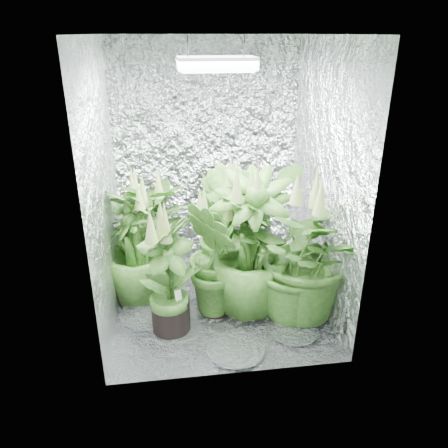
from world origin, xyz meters
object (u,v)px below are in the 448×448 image
grow_lamp (216,64)px  plant_f (169,275)px  plant_c (222,233)px  plant_d (136,246)px  circulation_fan (272,247)px  plant_a (151,228)px  plant_b (247,228)px  plant_h (249,246)px  plant_g (216,258)px  plant_e (301,253)px

grow_lamp → plant_f: size_ratio=0.50×
plant_c → plant_f: size_ratio=1.11×
plant_f → plant_d: bearing=119.7°
plant_d → circulation_fan: size_ratio=2.77×
plant_a → plant_d: (-0.11, -0.32, -0.00)m
plant_f → plant_b: bearing=43.9°
plant_d → plant_b: bearing=13.8°
grow_lamp → plant_h: 1.29m
plant_c → plant_d: plant_c is taller
plant_f → plant_a: bearing=100.3°
plant_d → circulation_fan: bearing=21.0°
plant_f → grow_lamp: bearing=36.2°
plant_f → plant_g: size_ratio=0.99×
grow_lamp → plant_g: (-0.02, -0.09, -1.36)m
grow_lamp → plant_d: 1.49m
plant_e → circulation_fan: bearing=88.9°
plant_a → plant_h: (0.74, -0.58, 0.07)m
plant_a → plant_g: plant_a is taller
plant_e → plant_g: (-0.60, 0.18, -0.09)m
plant_b → plant_c: 0.27m
plant_d → plant_f: bearing=-60.3°
plant_h → grow_lamp: bearing=154.4°
plant_e → plant_c: bearing=134.7°
plant_c → circulation_fan: 0.73m
plant_c → plant_h: bearing=-66.2°
grow_lamp → plant_c: size_ratio=0.45×
plant_h → circulation_fan: bearing=63.2°
plant_a → plant_f: bearing=-79.7°
plant_b → plant_c: bearing=-149.4°
grow_lamp → plant_a: grow_lamp is taller
plant_d → plant_f: size_ratio=1.04×
grow_lamp → plant_d: grow_lamp is taller
plant_b → plant_f: size_ratio=1.07×
plant_e → plant_h: plant_h is taller
plant_a → plant_c: size_ratio=1.00×
plant_b → plant_a: bearing=173.8°
grow_lamp → plant_a: size_ratio=0.45×
plant_d → plant_a: bearing=71.2°
plant_g → plant_h: 0.26m
plant_b → plant_e: (0.27, -0.65, 0.07)m
plant_c → plant_d: (-0.69, -0.09, -0.03)m
plant_b → grow_lamp: bearing=-128.7°
plant_a → plant_g: (0.49, -0.56, -0.02)m
plant_a → plant_f: size_ratio=1.11×
plant_b → plant_g: 0.57m
plant_a → plant_h: plant_h is taller
plant_b → plant_f: plant_b is taller
plant_d → plant_g: bearing=-22.0°
plant_d → plant_h: size_ratio=0.87×
grow_lamp → plant_e: (0.57, -0.27, -1.27)m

